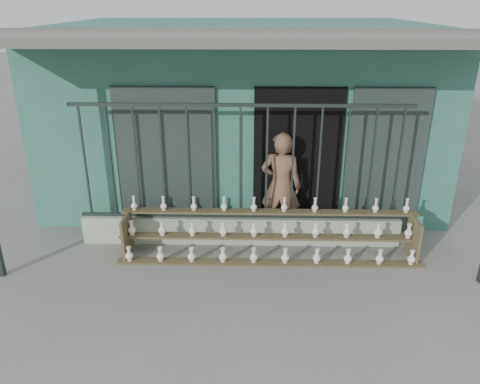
{
  "coord_description": "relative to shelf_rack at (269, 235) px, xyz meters",
  "views": [
    {
      "loc": [
        0.15,
        -5.34,
        3.62
      ],
      "look_at": [
        0.0,
        1.0,
        1.0
      ],
      "focal_mm": 35.0,
      "sensor_mm": 36.0,
      "label": 1
    }
  ],
  "objects": [
    {
      "name": "security_fence",
      "position": [
        -0.44,
        0.41,
        0.99
      ],
      "size": [
        5.0,
        0.04,
        1.8
      ],
      "color": "#283330",
      "rests_on": "parapet_wall"
    },
    {
      "name": "shelf_rack",
      "position": [
        0.0,
        0.0,
        0.0
      ],
      "size": [
        4.5,
        0.68,
        0.85
      ],
      "color": "brown",
      "rests_on": "ground"
    },
    {
      "name": "workshop_building",
      "position": [
        -0.44,
        3.34,
        1.26
      ],
      "size": [
        7.4,
        6.6,
        3.21
      ],
      "color": "#326A5A",
      "rests_on": "ground"
    },
    {
      "name": "elderly_woman",
      "position": [
        0.19,
        0.67,
        0.52
      ],
      "size": [
        0.72,
        0.56,
        1.76
      ],
      "primitive_type": "imported",
      "rotation": [
        0.0,
        0.0,
        2.92
      ],
      "color": "brown",
      "rests_on": "ground"
    },
    {
      "name": "ground",
      "position": [
        -0.44,
        -0.89,
        -0.36
      ],
      "size": [
        60.0,
        60.0,
        0.0
      ],
      "primitive_type": "plane",
      "color": "slate"
    },
    {
      "name": "parapet_wall",
      "position": [
        -0.44,
        0.41,
        -0.13
      ],
      "size": [
        5.0,
        0.2,
        0.45
      ],
      "primitive_type": "cube",
      "color": "#AABBA0",
      "rests_on": "ground"
    }
  ]
}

